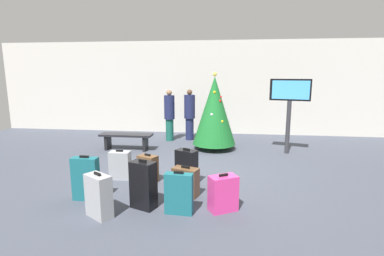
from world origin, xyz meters
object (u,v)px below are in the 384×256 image
Objects in this scene: waiting_bench at (126,138)px; suitcase_2 at (99,196)px; suitcase_0 at (143,185)px; suitcase_3 at (120,165)px; suitcase_5 at (179,194)px; suitcase_8 at (148,169)px; flight_info_kiosk at (290,100)px; suitcase_7 at (86,179)px; suitcase_4 at (223,193)px; suitcase_1 at (186,167)px; traveller_1 at (190,114)px; holiday_tree at (214,111)px; traveller_0 at (169,114)px; suitcase_6 at (186,182)px.

suitcase_2 is at bearing -76.20° from waiting_bench.
suitcase_0 is 1.56m from suitcase_3.
suitcase_5 is 1.57m from suitcase_8.
flight_info_kiosk is at bearing 49.24° from suitcase_2.
suitcase_7 reaches higher than suitcase_3.
suitcase_2 reaches higher than suitcase_4.
suitcase_5 is at bearing -87.11° from suitcase_1.
suitcase_2 is (-3.64, -4.22, -1.15)m from flight_info_kiosk.
suitcase_1 is at bearing 92.89° from suitcase_5.
suitcase_0 is (-0.08, -5.20, -0.49)m from traveller_1.
suitcase_7 reaches higher than suitcase_2.
waiting_bench is at bearing 129.26° from suitcase_4.
suitcase_1 is 0.81m from suitcase_8.
suitcase_3 is at bearing 78.58° from suitcase_7.
suitcase_2 reaches higher than waiting_bench.
holiday_tree is 2.11m from flight_info_kiosk.
traveller_0 is 2.66× the size of suitcase_3.
suitcase_0 is (0.57, -4.99, -0.49)m from traveller_0.
suitcase_0 is at bearing -55.13° from suitcase_3.
traveller_0 is 3.77m from suitcase_3.
flight_info_kiosk is 2.47× the size of suitcase_0.
traveller_0 is 2.39× the size of suitcase_5.
suitcase_1 is at bearing 124.38° from suitcase_4.
traveller_1 is at bearing 127.45° from holiday_tree.
flight_info_kiosk is 5.69m from suitcase_2.
suitcase_4 is at bearing -55.62° from suitcase_1.
suitcase_7 is (-4.14, -3.64, -1.11)m from flight_info_kiosk.
suitcase_2 is at bearing -48.94° from suitcase_7.
suitcase_3 is (0.70, -2.34, -0.06)m from waiting_bench.
suitcase_5 is (-2.41, -3.96, -1.16)m from flight_info_kiosk.
suitcase_3 is at bearing -94.94° from traveller_0.
suitcase_3 is 2.52m from suitcase_4.
flight_info_kiosk reaches higher than suitcase_6.
suitcase_7 is at bearing 131.06° from suitcase_2.
traveller_1 reaches higher than suitcase_3.
holiday_tree is 3.19× the size of suitcase_5.
suitcase_3 reaches higher than suitcase_4.
suitcase_2 is 1.27× the size of suitcase_6.
flight_info_kiosk is 3.26× the size of suitcase_3.
suitcase_1 is at bearing -83.28° from traveller_1.
flight_info_kiosk is at bearing 65.51° from suitcase_4.
suitcase_4 is at bearing -36.25° from suitcase_6.
suitcase_6 is (1.23, 0.96, -0.08)m from suitcase_2.
suitcase_3 is (-3.92, -2.55, -1.20)m from flight_info_kiosk.
suitcase_1 is at bearing 64.96° from suitcase_0.
suitcase_3 is 0.90× the size of suitcase_5.
suitcase_4 is (0.77, -1.12, -0.06)m from suitcase_1.
waiting_bench is at bearing 118.59° from suitcase_8.
suitcase_6 is at bearing 89.62° from suitcase_5.
traveller_1 is 2.29× the size of suitcase_1.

